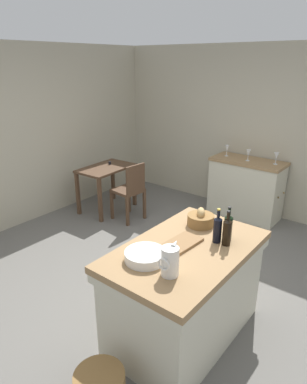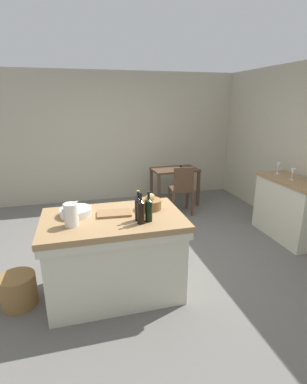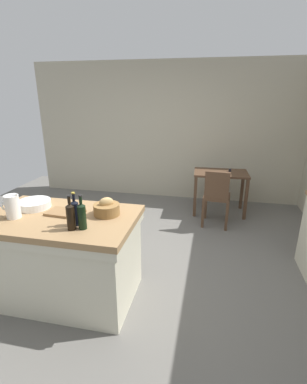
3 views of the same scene
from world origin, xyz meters
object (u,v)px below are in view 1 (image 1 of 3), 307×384
at_px(wine_bottle_amber, 217,229).
at_px(bread_basket, 201,219).
at_px(wash_bowl, 145,256).
at_px(wine_glass_left, 248,153).
at_px(wine_glass_middle, 227,149).
at_px(writing_desk, 106,174).
at_px(wine_bottle_dark, 228,227).
at_px(cutting_board, 182,243).
at_px(side_cabinet, 246,188).
at_px(wine_bottle_green, 227,231).
at_px(wine_glass_far_left, 276,156).
at_px(wooden_chair, 130,190).
at_px(island_table, 185,289).
at_px(pitcher, 170,261).

bearing_deg(wine_bottle_amber, bread_basket, 55.93).
distance_m(wash_bowl, bread_basket, 0.79).
height_order(wine_bottle_amber, wine_glass_left, wine_bottle_amber).
bearing_deg(wine_glass_middle, writing_desk, 128.61).
bearing_deg(wine_bottle_dark, cutting_board, 139.92).
distance_m(side_cabinet, wine_bottle_green, 2.72).
bearing_deg(wine_bottle_green, wine_glass_middle, 27.23).
bearing_deg(wine_bottle_dark, wash_bowl, 153.64).
xyz_separation_m(wine_bottle_amber, wine_glass_left, (2.47, 0.82, 0.02)).
distance_m(writing_desk, wash_bowl, 3.10).
xyz_separation_m(writing_desk, wine_glass_far_left, (1.23, -2.29, 0.42)).
xyz_separation_m(side_cabinet, cutting_board, (-2.72, -0.62, 0.44)).
distance_m(wooden_chair, wine_bottle_amber, 2.53).
distance_m(writing_desk, wooden_chair, 0.59).
relative_size(writing_desk, wine_bottle_green, 2.97).
relative_size(wine_bottle_green, wine_glass_left, 1.84).
height_order(side_cabinet, bread_basket, bread_basket).
height_order(island_table, cutting_board, cutting_board).
height_order(cutting_board, wine_bottle_amber, wine_bottle_amber).
height_order(island_table, wine_bottle_amber, wine_bottle_amber).
xyz_separation_m(cutting_board, wine_glass_middle, (2.73, 1.00, 0.14)).
bearing_deg(bread_basket, wash_bowl, 178.64).
bearing_deg(island_table, wash_bowl, 158.30).
bearing_deg(wine_glass_left, island_table, -165.90).
distance_m(side_cabinet, wine_bottle_amber, 2.69).
relative_size(wine_bottle_dark, wine_glass_far_left, 1.76).
bearing_deg(wine_glass_far_left, wash_bowl, -177.54).
height_order(wine_bottle_green, wine_glass_middle, wine_bottle_green).
height_order(wine_bottle_dark, wine_bottle_amber, same).
distance_m(island_table, wooden_chair, 2.49).
height_order(wine_glass_left, wine_glass_middle, wine_glass_middle).
height_order(wine_glass_far_left, wine_glass_middle, same).
bearing_deg(wine_bottle_green, pitcher, 169.97).
xyz_separation_m(island_table, side_cabinet, (2.74, 0.68, -0.02)).
relative_size(pitcher, wine_bottle_amber, 0.86).
xyz_separation_m(wooden_chair, wine_glass_left, (1.22, -1.31, 0.54)).
bearing_deg(pitcher, wine_bottle_amber, -2.52).
bearing_deg(wine_glass_left, wooden_chair, 132.84).
distance_m(wash_bowl, wine_bottle_green, 0.72).
xyz_separation_m(wash_bowl, wine_glass_left, (3.07, 0.53, 0.11)).
distance_m(bread_basket, wine_bottle_amber, 0.33).
xyz_separation_m(wooden_chair, pitcher, (-1.89, -2.11, 0.51)).
relative_size(side_cabinet, bread_basket, 4.52).
xyz_separation_m(wine_bottle_green, wine_glass_middle, (2.51, 1.29, 0.02)).
bearing_deg(wash_bowl, pitcher, -98.62).
distance_m(writing_desk, pitcher, 3.34).
bearing_deg(wooden_chair, writing_desk, 84.27).
relative_size(cutting_board, wine_bottle_amber, 1.14).
distance_m(wooden_chair, pitcher, 2.88).
xyz_separation_m(cutting_board, wine_glass_left, (2.68, 0.62, 0.13)).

